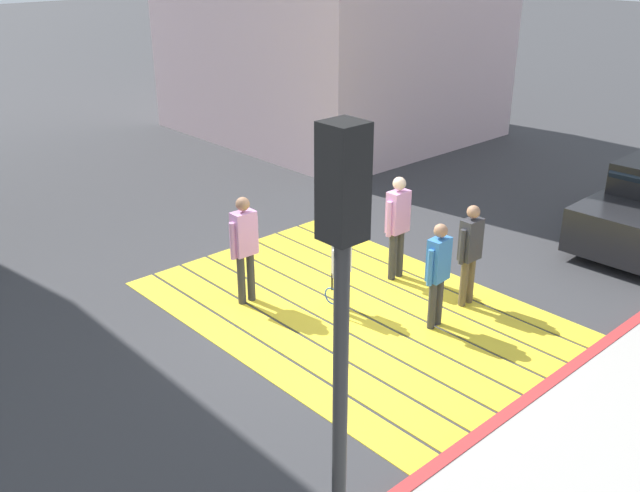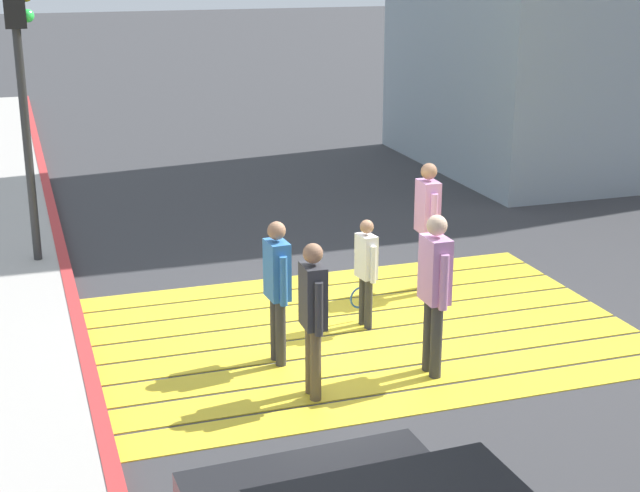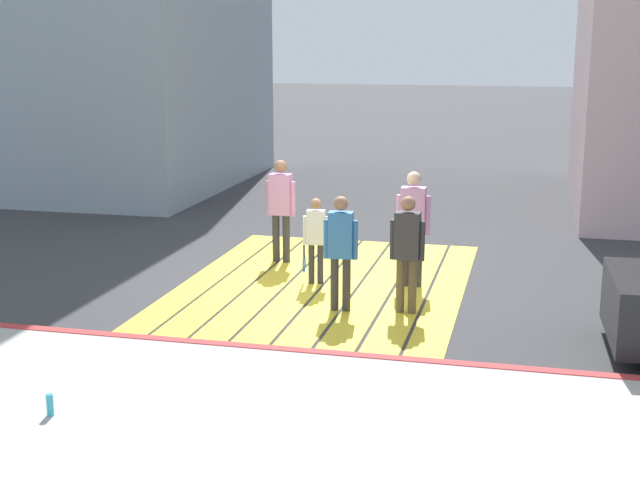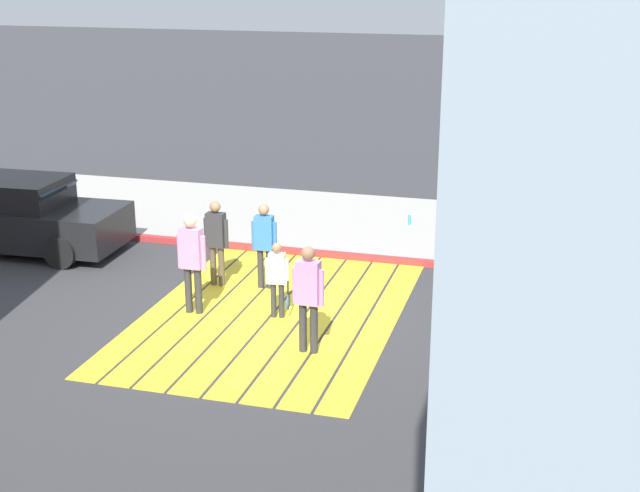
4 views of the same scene
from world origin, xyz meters
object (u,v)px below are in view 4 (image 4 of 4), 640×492
pedestrian_adult_side (308,292)px  traffic_light_corner (515,119)px  pedestrian_teen_behind (216,237)px  pedestrian_child_with_racket (278,276)px  car_parked_near_curb (22,217)px  pedestrian_adult_lead (264,240)px  water_bottle (409,220)px  pedestrian_adult_trailing (192,257)px

pedestrian_adult_side → traffic_light_corner: bearing=151.1°
pedestrian_teen_behind → pedestrian_child_with_racket: (1.19, 1.60, -0.20)m
car_parked_near_curb → pedestrian_adult_lead: (0.80, 5.72, 0.23)m
traffic_light_corner → water_bottle: size_ratio=19.27×
pedestrian_adult_lead → pedestrian_teen_behind: bearing=-83.0°
car_parked_near_curb → pedestrian_adult_lead: 5.78m
traffic_light_corner → pedestrian_child_with_racket: 5.63m
pedestrian_child_with_racket → water_bottle: bearing=167.4°
traffic_light_corner → pedestrian_adult_lead: bearing=-61.0°
car_parked_near_curb → traffic_light_corner: traffic_light_corner is taller
pedestrian_adult_side → pedestrian_adult_trailing: bearing=-112.9°
pedestrian_adult_lead → pedestrian_adult_trailing: 1.71m
car_parked_near_curb → pedestrian_teen_behind: pedestrian_teen_behind is taller
car_parked_near_curb → water_bottle: size_ratio=19.83×
pedestrian_adult_lead → pedestrian_adult_side: (2.51, 1.59, 0.07)m
water_bottle → pedestrian_teen_behind: size_ratio=0.13×
pedestrian_adult_trailing → pedestrian_teen_behind: 1.40m
car_parked_near_curb → pedestrian_adult_trailing: 5.44m
pedestrian_adult_side → pedestrian_adult_lead: bearing=-147.7°
pedestrian_adult_lead → pedestrian_teen_behind: size_ratio=0.99×
pedestrian_adult_trailing → pedestrian_adult_side: 2.60m
pedestrian_adult_lead → pedestrian_adult_trailing: (1.50, -0.81, 0.09)m
pedestrian_adult_trailing → traffic_light_corner: bearing=127.3°
water_bottle → pedestrian_adult_lead: size_ratio=0.13×
pedestrian_adult_lead → water_bottle: bearing=156.1°
car_parked_near_curb → pedestrian_teen_behind: size_ratio=2.62×
pedestrian_adult_lead → pedestrian_child_with_racket: pedestrian_adult_lead is taller
pedestrian_adult_trailing → car_parked_near_curb: bearing=-115.0°
pedestrian_child_with_racket → traffic_light_corner: bearing=135.5°
pedestrian_child_with_racket → pedestrian_adult_lead: bearing=-152.2°
car_parked_near_curb → pedestrian_child_with_racket: 6.74m
water_bottle → pedestrian_adult_side: bearing=-3.2°
pedestrian_adult_side → pedestrian_teen_behind: size_ratio=1.06×
car_parked_near_curb → pedestrian_teen_behind: 4.90m
water_bottle → pedestrian_adult_lead: (4.46, -1.98, 0.73)m
pedestrian_adult_lead → pedestrian_teen_behind: pedestrian_teen_behind is taller
pedestrian_adult_trailing → pedestrian_teen_behind: (-1.39, -0.11, -0.08)m
traffic_light_corner → pedestrian_adult_side: (4.89, -2.70, -2.01)m
car_parked_near_curb → pedestrian_child_with_racket: car_parked_near_curb is taller
traffic_light_corner → pedestrian_adult_side: 5.94m
water_bottle → pedestrian_child_with_racket: (5.76, -1.29, 0.54)m
pedestrian_adult_trailing → pedestrian_adult_side: size_ratio=1.02×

